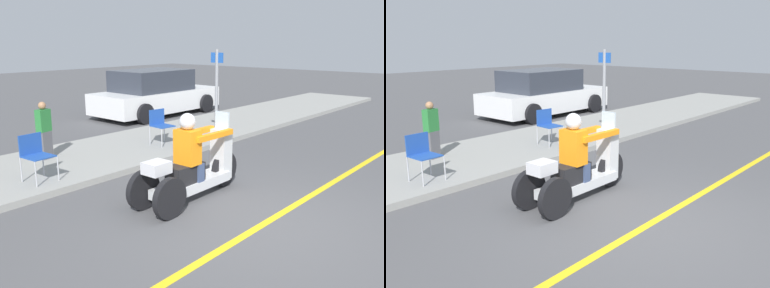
% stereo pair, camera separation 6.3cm
% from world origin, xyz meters
% --- Properties ---
extents(ground_plane, '(60.00, 60.00, 0.00)m').
position_xyz_m(ground_plane, '(0.00, 0.00, 0.00)').
color(ground_plane, '#4C4C4F').
extents(lane_stripe, '(24.00, 0.12, 0.01)m').
position_xyz_m(lane_stripe, '(0.13, 0.00, 0.00)').
color(lane_stripe, gold).
rests_on(lane_stripe, ground).
extents(sidewalk_strip, '(28.00, 2.80, 0.12)m').
position_xyz_m(sidewalk_strip, '(0.00, 4.60, 0.06)').
color(sidewalk_strip, gray).
rests_on(sidewalk_strip, ground).
extents(motorcycle_trike, '(2.31, 0.66, 1.43)m').
position_xyz_m(motorcycle_trike, '(0.12, 1.42, 0.52)').
color(motorcycle_trike, black).
rests_on(motorcycle_trike, ground).
extents(spectator_end_of_line, '(0.32, 0.23, 1.19)m').
position_xyz_m(spectator_end_of_line, '(-0.33, 5.05, 0.70)').
color(spectator_end_of_line, '#515156').
rests_on(spectator_end_of_line, sidewalk_strip).
extents(folding_chair_curbside, '(0.49, 0.49, 0.82)m').
position_xyz_m(folding_chair_curbside, '(-1.20, 3.89, 0.62)').
color(folding_chair_curbside, '#A5A8AD').
rests_on(folding_chair_curbside, sidewalk_strip).
extents(folding_chair_set_back, '(0.51, 0.51, 0.82)m').
position_xyz_m(folding_chair_set_back, '(2.14, 4.14, 0.62)').
color(folding_chair_set_back, '#A5A8AD').
rests_on(folding_chair_set_back, sidewalk_strip).
extents(parked_car_lot_right, '(4.58, 2.11, 1.55)m').
position_xyz_m(parked_car_lot_right, '(5.43, 7.64, 0.73)').
color(parked_car_lot_right, silver).
rests_on(parked_car_lot_right, ground).
extents(street_sign, '(0.08, 0.36, 2.20)m').
position_xyz_m(street_sign, '(3.41, 3.45, 1.32)').
color(street_sign, gray).
rests_on(street_sign, sidewalk_strip).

